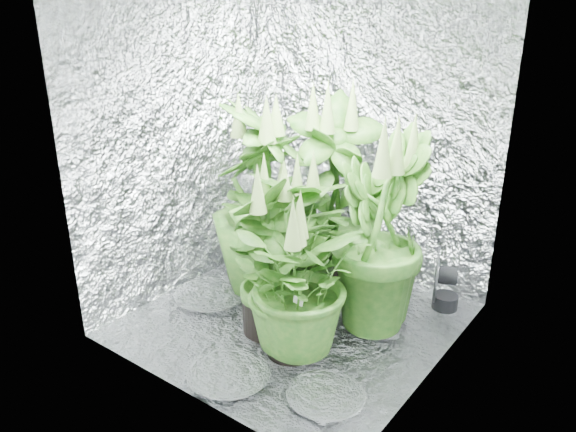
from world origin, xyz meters
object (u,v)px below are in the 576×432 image
(circulation_fan, at_px, (441,283))
(plant_a, at_px, (296,236))
(plant_e, at_px, (292,281))
(plant_d, at_px, (264,203))
(plant_b, at_px, (334,192))
(plant_c, at_px, (379,235))
(plant_f, at_px, (267,257))

(circulation_fan, bearing_deg, plant_a, -165.85)
(plant_e, bearing_deg, plant_d, 140.15)
(plant_d, bearing_deg, plant_b, 58.63)
(plant_a, bearing_deg, plant_c, 9.15)
(circulation_fan, bearing_deg, plant_f, -149.72)
(plant_c, distance_m, circulation_fan, 0.59)
(plant_a, distance_m, plant_c, 0.49)
(plant_c, bearing_deg, plant_b, 145.18)
(plant_a, xyz_separation_m, plant_c, (0.47, 0.08, 0.10))
(plant_f, height_order, circulation_fan, plant_f)
(plant_e, xyz_separation_m, plant_f, (-0.22, 0.09, 0.03))
(plant_f, xyz_separation_m, circulation_fan, (0.65, 0.78, -0.28))
(plant_c, distance_m, plant_e, 0.54)
(plant_e, xyz_separation_m, circulation_fan, (0.43, 0.87, -0.25))
(circulation_fan, bearing_deg, plant_e, -136.20)
(plant_d, height_order, circulation_fan, plant_d)
(plant_a, distance_m, plant_f, 0.31)
(plant_c, distance_m, plant_d, 0.73)
(plant_d, xyz_separation_m, plant_f, (0.29, -0.34, -0.13))
(plant_b, bearing_deg, circulation_fan, 4.26)
(plant_d, relative_size, circulation_fan, 3.30)
(plant_a, xyz_separation_m, plant_e, (0.26, -0.40, -0.03))
(plant_c, relative_size, circulation_fan, 3.12)
(plant_f, bearing_deg, circulation_fan, 50.32)
(plant_b, height_order, plant_c, plant_b)
(plant_e, bearing_deg, plant_a, 123.42)
(plant_d, bearing_deg, circulation_fan, 24.97)
(plant_f, relative_size, circulation_fan, 2.60)
(plant_a, distance_m, circulation_fan, 0.88)
(plant_d, xyz_separation_m, plant_e, (0.51, -0.43, -0.16))
(plant_b, relative_size, plant_e, 1.43)
(plant_a, xyz_separation_m, plant_d, (-0.25, 0.03, 0.13))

